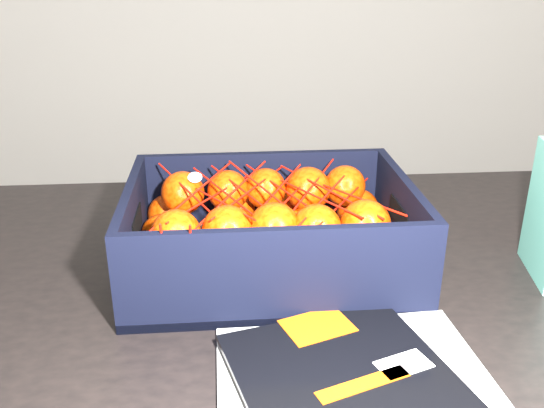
{
  "coord_description": "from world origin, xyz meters",
  "views": [
    {
      "loc": [
        0.01,
        -0.37,
        1.16
      ],
      "look_at": [
        0.07,
        0.33,
        0.86
      ],
      "focal_mm": 39.39,
      "sensor_mm": 36.0,
      "label": 1
    }
  ],
  "objects": [
    {
      "name": "table",
      "position": [
        0.13,
        0.32,
        0.65
      ],
      "size": [
        1.2,
        0.81,
        0.75
      ],
      "color": "black",
      "rests_on": "ground"
    },
    {
      "name": "magazine_stack",
      "position": [
        0.13,
        0.08,
        0.76
      ],
      "size": [
        0.29,
        0.32,
        0.02
      ],
      "color": "silver",
      "rests_on": "table"
    },
    {
      "name": "produce_crate",
      "position": [
        0.07,
        0.36,
        0.79
      ],
      "size": [
        0.38,
        0.28,
        0.13
      ],
      "color": "brown",
      "rests_on": "table"
    },
    {
      "name": "clementine_heap",
      "position": [
        0.07,
        0.36,
        0.81
      ],
      "size": [
        0.36,
        0.27,
        0.11
      ],
      "color": "red",
      "rests_on": "produce_crate"
    },
    {
      "name": "mesh_net",
      "position": [
        0.06,
        0.36,
        0.86
      ],
      "size": [
        0.31,
        0.25,
        0.09
      ],
      "color": "red",
      "rests_on": "clementine_heap"
    }
  ]
}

